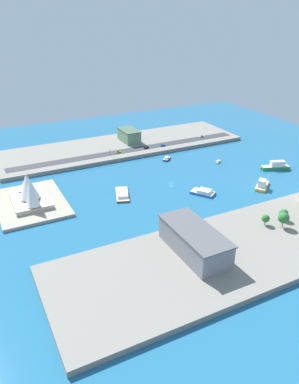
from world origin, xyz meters
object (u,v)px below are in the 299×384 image
(hatchback_blue, at_px, (163,145))
(patrol_launch_navy, at_px, (167,159))
(van_white, at_px, (202,136))
(taxi_yellow_cab, at_px, (118,152))
(catamaran_blue, at_px, (203,192))
(suv_black, at_px, (146,148))
(ferry_green_doubledeck, at_px, (276,166))
(warehouse_low_gray, at_px, (194,241))
(traffic_light_waterfront, at_px, (110,152))
(barge_flat_brown, at_px, (122,194))
(opera_landmark, at_px, (29,191))
(terminal_long_green, at_px, (129,135))
(ferry_yellow_fast, at_px, (262,185))
(sailboat_small_white, at_px, (218,161))

(hatchback_blue, bearing_deg, patrol_launch_navy, 158.88)
(van_white, xyz_separation_m, taxi_yellow_cab, (-4.20, 96.22, 0.00))
(catamaran_blue, xyz_separation_m, suv_black, (101.72, -3.47, 2.63))
(ferry_green_doubledeck, bearing_deg, warehouse_low_gray, 119.31)
(hatchback_blue, relative_size, traffic_light_waterfront, 0.80)
(patrol_launch_navy, relative_size, hatchback_blue, 2.03)
(ferry_green_doubledeck, xyz_separation_m, barge_flat_brown, (12.35, 137.46, -1.57))
(van_white, relative_size, traffic_light_waterfront, 0.67)
(opera_landmark, bearing_deg, terminal_long_green, -52.69)
(ferry_green_doubledeck, bearing_deg, taxi_yellow_cab, 49.97)
(ferry_yellow_fast, bearing_deg, opera_landmark, 71.93)
(ferry_yellow_fast, height_order, opera_landmark, opera_landmark)
(patrol_launch_navy, relative_size, suv_black, 2.06)
(barge_flat_brown, bearing_deg, traffic_light_waterfront, -14.73)
(ferry_yellow_fast, relative_size, traffic_light_waterfront, 3.08)
(ferry_yellow_fast, distance_m, terminal_long_green, 149.09)
(patrol_launch_navy, bearing_deg, catamaran_blue, 171.83)
(suv_black, bearing_deg, catamaran_blue, 178.05)
(hatchback_blue, relative_size, opera_landmark, 0.13)
(traffic_light_waterfront, bearing_deg, ferry_green_doubledeck, -125.81)
(warehouse_low_gray, bearing_deg, barge_flat_brown, 3.78)
(traffic_light_waterfront, bearing_deg, catamaran_blue, -159.90)
(patrol_launch_navy, bearing_deg, warehouse_low_gray, 156.30)
(catamaran_blue, height_order, suv_black, suv_black)
(patrol_launch_navy, bearing_deg, barge_flat_brown, 127.18)
(warehouse_low_gray, height_order, opera_landmark, opera_landmark)
(taxi_yellow_cab, bearing_deg, catamaran_blue, -166.12)
(warehouse_low_gray, xyz_separation_m, traffic_light_waterfront, (159.31, -13.48, -2.78))
(ferry_yellow_fast, xyz_separation_m, suv_black, (113.09, 42.89, 1.66))
(ferry_green_doubledeck, distance_m, opera_landmark, 202.09)
(traffic_light_waterfront, bearing_deg, warehouse_low_gray, 175.16)
(suv_black, relative_size, taxi_yellow_cab, 1.08)
(terminal_long_green, height_order, warehouse_low_gray, warehouse_low_gray)
(patrol_launch_navy, xyz_separation_m, terminal_long_green, (55.67, 12.77, 8.27))
(sailboat_small_white, xyz_separation_m, terminal_long_green, (82.65, 50.35, 8.39))
(sailboat_small_white, distance_m, opera_landmark, 165.50)
(barge_flat_brown, height_order, ferry_yellow_fast, ferry_yellow_fast)
(patrol_launch_navy, distance_m, opera_landmark, 131.81)
(sailboat_small_white, distance_m, patrol_launch_navy, 46.27)
(terminal_long_green, xyz_separation_m, suv_black, (-27.71, -5.64, -5.21))
(ferry_green_doubledeck, distance_m, traffic_light_waterfront, 145.92)
(barge_flat_brown, relative_size, traffic_light_waterfront, 4.07)
(ferry_yellow_fast, xyz_separation_m, warehouse_low_gray, (-50.76, 95.40, 7.82))
(warehouse_low_gray, relative_size, hatchback_blue, 8.86)
(catamaran_blue, xyz_separation_m, opera_landmark, (41.94, 116.98, 8.77))
(hatchback_blue, bearing_deg, sailboat_small_white, -153.06)
(van_white, bearing_deg, taxi_yellow_cab, 92.50)
(van_white, bearing_deg, opera_landmark, 109.06)
(taxi_yellow_cab, bearing_deg, patrol_launch_navy, -128.77)
(catamaran_blue, height_order, traffic_light_waterfront, traffic_light_waterfront)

